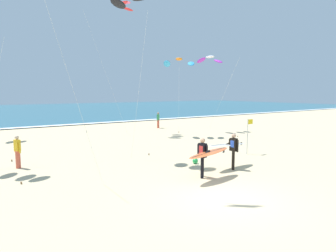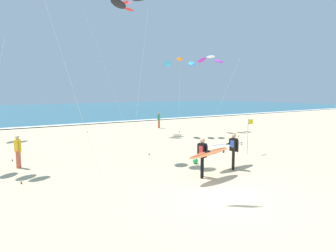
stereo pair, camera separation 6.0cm
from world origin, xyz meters
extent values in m
plane|color=#D1BA8E|center=(0.00, 0.00, 0.00)|extent=(160.00, 160.00, 0.00)
cube|color=#2D6075|center=(0.00, 55.23, 0.04)|extent=(160.00, 60.00, 0.08)
cube|color=white|center=(0.00, 25.53, 0.09)|extent=(160.00, 1.09, 0.01)
cylinder|color=black|center=(0.89, 2.24, 0.44)|extent=(0.13, 0.13, 0.88)
cylinder|color=black|center=(1.07, 2.44, 0.44)|extent=(0.13, 0.13, 0.88)
cube|color=black|center=(0.98, 2.34, 1.18)|extent=(0.26, 0.37, 0.60)
cube|color=red|center=(0.88, 2.32, 1.22)|extent=(0.05, 0.20, 0.32)
sphere|color=tan|center=(0.98, 2.34, 1.60)|extent=(0.21, 0.21, 0.21)
cylinder|color=black|center=(1.02, 2.11, 1.29)|extent=(0.09, 0.09, 0.26)
cylinder|color=black|center=(0.98, 2.01, 1.16)|extent=(0.26, 0.12, 0.14)
cylinder|color=black|center=(0.94, 2.57, 1.14)|extent=(0.09, 0.09, 0.56)
ellipsoid|color=orange|center=(1.04, 1.99, 1.12)|extent=(2.50, 0.98, 0.20)
cube|color=#333333|center=(1.04, 1.99, 1.16)|extent=(2.11, 0.40, 0.12)
cube|color=#262628|center=(2.05, 2.16, 1.05)|extent=(0.12, 0.03, 0.14)
cylinder|color=black|center=(2.98, 2.46, 0.44)|extent=(0.13, 0.13, 0.88)
cylinder|color=black|center=(3.16, 2.63, 0.44)|extent=(0.13, 0.13, 0.88)
cube|color=black|center=(3.07, 2.54, 1.18)|extent=(0.23, 0.36, 0.60)
cube|color=blue|center=(2.96, 2.53, 1.22)|extent=(0.03, 0.20, 0.32)
sphere|color=tan|center=(3.07, 2.54, 1.60)|extent=(0.21, 0.21, 0.21)
cylinder|color=black|center=(3.09, 2.31, 1.14)|extent=(0.09, 0.09, 0.56)
cylinder|color=black|center=(3.05, 2.77, 1.29)|extent=(0.09, 0.09, 0.26)
cylinder|color=black|center=(2.98, 2.86, 1.16)|extent=(0.26, 0.10, 0.14)
ellipsoid|color=white|center=(3.04, 2.90, 1.12)|extent=(2.57, 0.77, 0.20)
cube|color=#333333|center=(3.04, 2.90, 1.16)|extent=(2.22, 0.21, 0.12)
cube|color=#262628|center=(4.10, 2.99, 1.05)|extent=(0.12, 0.02, 0.14)
ellipsoid|color=black|center=(-0.37, 7.55, 8.17)|extent=(1.13, 0.99, 0.48)
cylinder|color=silver|center=(0.63, 7.16, 4.08)|extent=(1.44, 0.59, 7.97)
cylinder|color=brown|center=(1.34, 7.44, 0.05)|extent=(0.06, 0.06, 0.10)
cylinder|color=silver|center=(-4.23, 4.76, 5.78)|extent=(2.68, 1.79, 11.37)
cylinder|color=brown|center=(-5.56, 5.65, 0.05)|extent=(0.06, 0.06, 0.10)
ellipsoid|color=red|center=(3.81, 15.83, 10.83)|extent=(1.16, 1.13, 0.50)
ellipsoid|color=pink|center=(4.36, 16.44, 11.13)|extent=(1.16, 1.13, 0.20)
ellipsoid|color=red|center=(4.90, 17.04, 10.83)|extent=(1.16, 1.13, 0.50)
cylinder|color=silver|center=(2.96, 17.70, 5.41)|extent=(2.80, 2.53, 10.63)
cylinder|color=brown|center=(1.57, 18.96, 0.05)|extent=(0.06, 0.06, 0.10)
ellipsoid|color=#2D99DB|center=(6.36, 13.05, 5.90)|extent=(1.17, 1.31, 0.57)
ellipsoid|color=orange|center=(7.15, 12.47, 6.26)|extent=(1.17, 1.30, 0.20)
ellipsoid|color=#2D99DB|center=(7.93, 11.89, 5.90)|extent=(1.17, 1.31, 0.57)
cylinder|color=silver|center=(7.75, 13.29, 2.95)|extent=(1.23, 1.65, 5.70)
cylinder|color=brown|center=(8.36, 14.10, 0.05)|extent=(0.06, 0.06, 0.10)
cylinder|color=brown|center=(-5.41, 10.14, 0.05)|extent=(0.06, 0.06, 0.10)
ellipsoid|color=purple|center=(12.33, 13.38, 6.47)|extent=(0.73, 1.23, 0.55)
ellipsoid|color=white|center=(11.41, 13.52, 6.82)|extent=(0.73, 1.23, 0.20)
ellipsoid|color=purple|center=(10.49, 13.65, 6.47)|extent=(0.73, 1.23, 0.55)
cylinder|color=silver|center=(11.11, 11.44, 3.23)|extent=(0.62, 4.17, 6.27)
cylinder|color=brown|center=(10.80, 9.36, 0.05)|extent=(0.06, 0.06, 0.10)
cylinder|color=#D8593F|center=(8.62, 18.00, 0.42)|extent=(0.22, 0.22, 0.84)
cube|color=#339351|center=(8.62, 18.00, 1.11)|extent=(0.36, 0.34, 0.54)
sphere|color=#A87A59|center=(8.62, 18.00, 1.49)|extent=(0.20, 0.20, 0.20)
cylinder|color=#339351|center=(8.46, 17.86, 1.01)|extent=(0.08, 0.08, 0.50)
cylinder|color=#339351|center=(8.78, 18.13, 1.01)|extent=(0.08, 0.08, 0.50)
cylinder|color=#D8593F|center=(-5.31, 8.45, 0.42)|extent=(0.22, 0.22, 0.84)
cube|color=gold|center=(-5.31, 8.45, 1.11)|extent=(0.29, 0.36, 0.54)
sphere|color=beige|center=(-5.31, 8.45, 1.49)|extent=(0.20, 0.20, 0.20)
cylinder|color=gold|center=(-5.23, 8.26, 1.01)|extent=(0.08, 0.08, 0.50)
cylinder|color=gold|center=(-5.39, 8.65, 1.01)|extent=(0.08, 0.08, 0.50)
cylinder|color=silver|center=(6.26, 4.47, 1.05)|extent=(0.05, 0.05, 2.10)
cube|color=yellow|center=(6.48, 4.47, 1.90)|extent=(0.40, 0.02, 0.28)
sphere|color=green|center=(2.27, 4.38, 0.14)|extent=(0.28, 0.28, 0.28)
camera|label=1|loc=(-7.07, -6.93, 3.63)|focal=31.35mm
camera|label=2|loc=(-7.02, -6.97, 3.63)|focal=31.35mm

